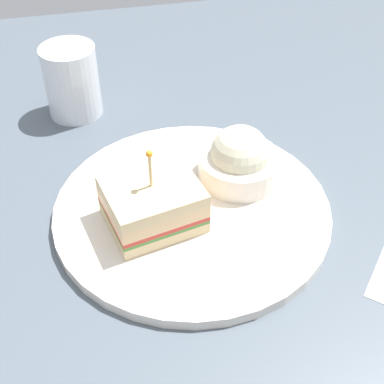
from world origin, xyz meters
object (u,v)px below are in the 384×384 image
Objects in this scene: sandwich_half_center at (153,204)px; coleslaw_bowl at (239,160)px; drink_glass at (72,84)px; plate at (192,210)px.

sandwich_half_center is 1.17× the size of coleslaw_bowl.
sandwich_half_center reaches higher than coleslaw_bowl.
sandwich_half_center is 25.29cm from drink_glass.
drink_glass reaches higher than coleslaw_bowl.
sandwich_half_center is at bearing 105.03° from drink_glass.
sandwich_half_center is (4.43, 1.38, 3.10)cm from plate.
drink_glass is at bearing -74.97° from sandwich_half_center.
drink_glass is at bearing -48.59° from coleslaw_bowl.
sandwich_half_center reaches higher than drink_glass.
sandwich_half_center reaches higher than plate.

